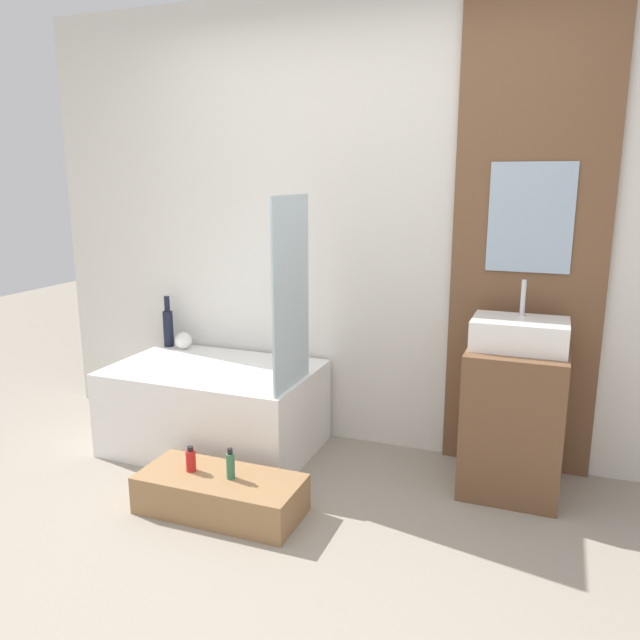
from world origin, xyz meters
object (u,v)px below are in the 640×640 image
object	(u,v)px
vase_round_light	(183,341)
bottle_soap_secondary	(230,465)
vase_tall_dark	(168,326)
wooden_step_bench	(221,494)
bathtub	(215,407)
sink	(520,334)
bottle_soap_primary	(191,460)

from	to	relation	value
vase_round_light	bottle_soap_secondary	size ratio (longest dim) A/B	0.72
vase_tall_dark	wooden_step_bench	bearing A→B (deg)	-46.17
bathtub	vase_round_light	xyz separation A→B (m)	(-0.39, 0.28, 0.30)
wooden_step_bench	sink	world-z (taller)	sink
wooden_step_bench	sink	size ratio (longest dim) A/B	1.73
wooden_step_bench	sink	distance (m)	1.67
bathtub	bottle_soap_secondary	world-z (taller)	bathtub
sink	wooden_step_bench	bearing A→B (deg)	-149.33
bathtub	vase_tall_dark	xyz separation A→B (m)	(-0.51, 0.30, 0.39)
wooden_step_bench	vase_round_light	bearing A→B (deg)	130.29
vase_round_light	vase_tall_dark	bearing A→B (deg)	169.78
bottle_soap_secondary	sink	bearing A→B (deg)	31.88
wooden_step_bench	bottle_soap_secondary	xyz separation A→B (m)	(0.06, 0.00, 0.16)
wooden_step_bench	vase_round_light	world-z (taller)	vase_round_light
bathtub	wooden_step_bench	distance (m)	0.78
sink	bottle_soap_primary	world-z (taller)	sink
bottle_soap_primary	vase_tall_dark	bearing A→B (deg)	128.40
bathtub	bottle_soap_primary	world-z (taller)	bathtub
wooden_step_bench	vase_tall_dark	bearing A→B (deg)	133.83
wooden_step_bench	bottle_soap_secondary	world-z (taller)	bottle_soap_secondary
sink	bottle_soap_primary	size ratio (longest dim) A/B	3.63
bathtub	wooden_step_bench	xyz separation A→B (m)	(0.40, -0.65, -0.16)
wooden_step_bench	bottle_soap_secondary	bearing A→B (deg)	0.00
sink	bottle_soap_secondary	size ratio (longest dim) A/B	3.03
bathtub	bottle_soap_secondary	size ratio (longest dim) A/B	7.81
vase_tall_dark	bottle_soap_secondary	xyz separation A→B (m)	(0.98, -0.95, -0.38)
bathtub	vase_round_light	distance (m)	0.57
bathtub	bottle_soap_primary	distance (m)	0.70
bathtub	wooden_step_bench	size ratio (longest dim) A/B	1.49
bathtub	vase_round_light	size ratio (longest dim) A/B	10.80
wooden_step_bench	vase_round_light	xyz separation A→B (m)	(-0.79, 0.93, 0.46)
bottle_soap_primary	bottle_soap_secondary	xyz separation A→B (m)	(0.22, 0.00, 0.01)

